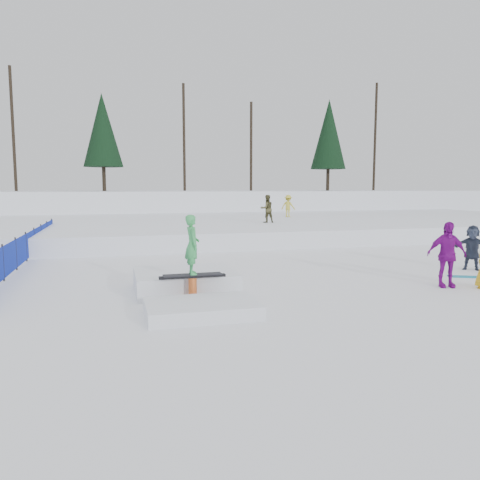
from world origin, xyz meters
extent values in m
plane|color=white|center=(0.00, 0.00, 0.00)|extent=(120.00, 120.00, 0.00)
cube|color=white|center=(0.00, 30.00, 1.20)|extent=(60.00, 14.00, 2.40)
cube|color=white|center=(0.00, 16.00, 0.40)|extent=(50.00, 18.00, 0.80)
cube|color=#0E219B|center=(-6.50, 6.60, 0.55)|extent=(0.03, 16.00, 0.95)
cylinder|color=black|center=(-6.50, 2.80, 0.55)|extent=(0.05, 0.05, 1.10)
cylinder|color=black|center=(-6.50, 4.70, 0.55)|extent=(0.05, 0.05, 1.10)
cylinder|color=black|center=(-6.50, 6.60, 0.55)|extent=(0.05, 0.05, 1.10)
cylinder|color=black|center=(-6.50, 8.50, 0.55)|extent=(0.05, 0.05, 1.10)
cylinder|color=black|center=(-6.50, 10.40, 0.55)|extent=(0.05, 0.05, 1.10)
cylinder|color=black|center=(-6.50, 12.30, 0.55)|extent=(0.05, 0.05, 1.10)
cylinder|color=black|center=(-6.50, 14.20, 0.55)|extent=(0.05, 0.05, 1.10)
cylinder|color=black|center=(-11.00, 30.00, 7.40)|extent=(0.24, 0.24, 10.00)
cylinder|color=black|center=(-4.00, 28.50, 3.40)|extent=(0.30, 0.30, 2.00)
cone|color=black|center=(-4.00, 28.50, 7.38)|extent=(3.20, 3.20, 5.95)
cylinder|color=black|center=(3.00, 30.50, 7.15)|extent=(0.24, 0.24, 9.50)
cylinder|color=black|center=(9.00, 29.50, 6.40)|extent=(0.24, 0.24, 8.00)
cylinder|color=black|center=(16.00, 28.00, 3.40)|extent=(0.30, 0.30, 2.00)
cone|color=black|center=(16.00, 28.00, 7.55)|extent=(3.20, 3.20, 6.30)
cylinder|color=black|center=(22.00, 30.00, 7.65)|extent=(0.24, 0.24, 10.50)
imported|color=#464325|center=(4.83, 12.31, 1.56)|extent=(0.79, 0.64, 1.52)
imported|color=gold|center=(7.66, 16.45, 1.52)|extent=(1.05, 1.01, 1.44)
imported|color=#860C8F|center=(5.52, -1.29, 0.91)|extent=(1.15, 0.73, 1.82)
imported|color=#283043|center=(8.19, 0.77, 0.75)|extent=(1.35, 1.24, 1.50)
cube|color=teal|center=(7.26, -0.34, 0.01)|extent=(1.39, 0.85, 0.03)
cube|color=white|center=(-1.54, 0.13, 0.27)|extent=(2.60, 2.20, 0.54)
cube|color=white|center=(-1.54, -2.37, 0.15)|extent=(2.40, 1.60, 0.30)
cylinder|color=orange|center=(-1.54, -1.17, 0.03)|extent=(0.44, 0.44, 0.06)
cylinder|color=orange|center=(-1.54, -1.17, 0.30)|extent=(0.20, 0.20, 0.60)
cube|color=black|center=(-1.54, -1.17, 0.63)|extent=(1.60, 0.16, 0.06)
cube|color=black|center=(-1.54, -1.17, 0.68)|extent=(1.40, 0.28, 0.03)
imported|color=green|center=(-1.54, -1.17, 1.40)|extent=(0.34, 0.52, 1.42)
camera|label=1|loc=(-3.32, -12.11, 2.77)|focal=35.00mm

